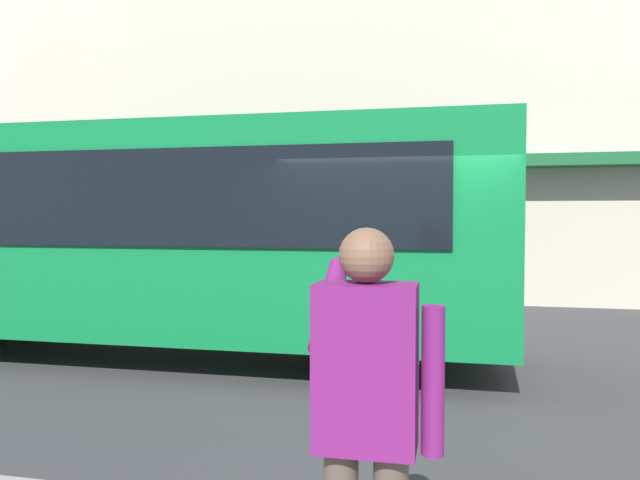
# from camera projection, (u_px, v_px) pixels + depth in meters

# --- Properties ---
(ground_plane) EXTENTS (60.00, 60.00, 0.00)m
(ground_plane) POSITION_uv_depth(u_px,v_px,m) (400.00, 381.00, 7.02)
(ground_plane) COLOR #38383A
(building_facade_far) EXTENTS (28.00, 1.55, 12.00)m
(building_facade_far) POSITION_uv_depth(u_px,v_px,m) (429.00, 30.00, 13.41)
(building_facade_far) COLOR beige
(building_facade_far) RESTS_ON ground_plane
(red_bus) EXTENTS (9.05, 2.54, 3.08)m
(red_bus) POSITION_uv_depth(u_px,v_px,m) (163.00, 232.00, 8.21)
(red_bus) COLOR #0F7238
(red_bus) RESTS_ON ground_plane
(pedestrian_photographer) EXTENTS (0.53, 0.52, 1.70)m
(pedestrian_photographer) POSITION_uv_depth(u_px,v_px,m) (367.00, 406.00, 2.42)
(pedestrian_photographer) COLOR #4C4238
(pedestrian_photographer) RESTS_ON sidewalk_curb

